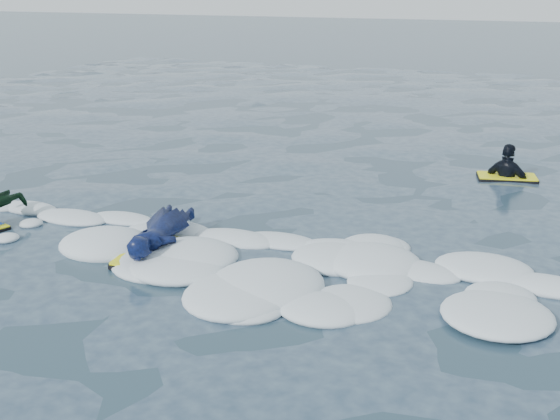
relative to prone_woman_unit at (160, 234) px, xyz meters
The scene contains 4 objects.
ground 1.34m from the prone_woman_unit, 41.13° to the right, with size 120.00×120.00×0.00m, color #1C2B43.
foam_band 1.03m from the prone_woman_unit, ahead, with size 12.00×3.10×0.30m, color white, non-canonical shape.
prone_woman_unit is the anchor object (origin of this frame).
waiting_rider_unit 6.36m from the prone_woman_unit, 54.28° to the left, with size 1.08×0.75×1.47m.
Camera 1 is at (3.59, -6.18, 3.23)m, focal length 45.00 mm.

